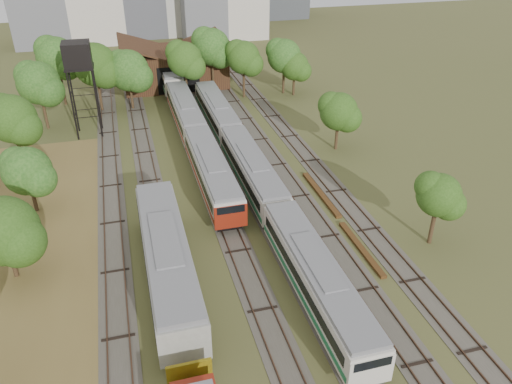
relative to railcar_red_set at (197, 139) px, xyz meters
name	(u,v)px	position (x,y,z in m)	size (l,w,h in m)	color
ground	(304,337)	(2.00, -30.14, -1.91)	(240.00, 240.00, 0.00)	#475123
dry_grass_patch	(30,307)	(-16.00, -22.14, -1.89)	(14.00, 60.00, 0.04)	brown
tracks	(218,172)	(1.33, -5.14, -1.87)	(24.60, 80.00, 0.19)	#4C473D
railcar_red_set	(197,139)	(0.00, 0.00, 0.00)	(2.93, 34.58, 3.62)	black
railcar_green_set	(252,172)	(4.00, -9.46, -0.05)	(2.85, 52.07, 3.52)	black
railcar_rear	(168,74)	(0.00, 27.25, -0.01)	(2.91, 16.08, 3.60)	black
old_grey_coach	(167,259)	(-6.00, -22.12, 0.29)	(3.26, 18.00, 4.04)	black
water_tower	(77,58)	(-12.10, 9.71, 7.78)	(3.32, 3.32, 11.49)	black
rail_pile_near	(361,248)	(10.00, -22.21, -1.78)	(0.53, 7.93, 0.26)	#593719
rail_pile_far	(321,194)	(10.20, -12.74, -1.77)	(0.56, 8.97, 0.29)	#593719
maintenance_shed	(174,66)	(1.00, 27.84, 1.00)	(16.45, 11.55, 7.58)	#3A2015
tree_band_left	(3,177)	(-18.19, -11.19, 3.34)	(7.69, 57.02, 8.69)	#382616
tree_band_far	(162,59)	(-1.41, 19.39, 4.39)	(37.67, 10.05, 9.71)	#382616
tree_band_right	(334,104)	(16.73, -0.01, 2.68)	(6.07, 44.11, 6.89)	#382616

